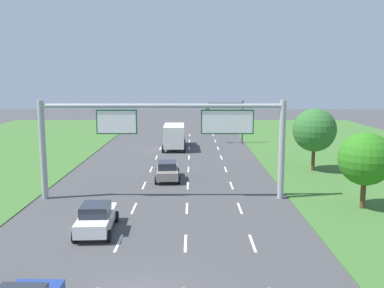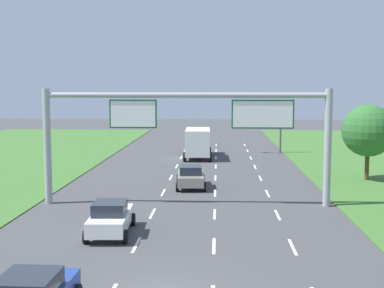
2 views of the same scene
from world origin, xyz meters
name	(u,v)px [view 1 (image 1 of 2)]	position (x,y,z in m)	size (l,w,h in m)	color
lane_dashes_inner_left	(141,196)	(-1.75, 15.00, 0.00)	(0.14, 68.40, 0.01)	white
lane_dashes_inner_right	(189,196)	(1.75, 15.00, 0.00)	(0.14, 68.40, 0.01)	white
lane_dashes_slip	(237,196)	(5.25, 15.00, 0.00)	(0.14, 68.40, 0.01)	white
car_mid_lane	(169,170)	(0.01, 19.98, 0.79)	(2.25, 4.42, 1.57)	gray
car_far_ahead	(98,218)	(-3.25, 7.68, 0.80)	(2.16, 4.35, 1.63)	white
box_truck	(176,135)	(-0.07, 36.14, 1.62)	(2.83, 7.89, 2.94)	navy
sign_gantry	(168,130)	(0.29, 14.35, 4.89)	(17.24, 0.44, 7.00)	#9EA0A5
traffic_light_mast	(229,114)	(6.68, 39.84, 3.87)	(4.76, 0.49, 5.60)	#47494F
roadside_tree_mid	(367,159)	(13.29, 11.87, 3.34)	(3.45, 3.45, 5.08)	#513823
roadside_tree_far	(316,130)	(13.22, 23.28, 3.81)	(3.93, 3.93, 5.78)	#513823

